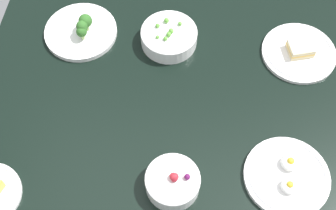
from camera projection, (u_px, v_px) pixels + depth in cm
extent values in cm
cube|color=black|center=(168.00, 112.00, 133.16)|extent=(116.45, 113.66, 4.00)
cylinder|color=white|center=(81.00, 32.00, 144.50)|extent=(22.61, 22.61, 1.59)
torus|color=#B7B7BC|center=(80.00, 30.00, 143.82)|extent=(20.39, 20.39, 0.50)
cylinder|color=#9EBC72|center=(83.00, 32.00, 141.70)|extent=(1.23, 1.23, 2.76)
sphere|color=#2D6023|center=(82.00, 26.00, 139.37)|extent=(3.52, 3.52, 3.52)
cylinder|color=#9EBC72|center=(83.00, 36.00, 141.33)|extent=(1.16, 1.16, 1.98)
sphere|color=#2D6023|center=(82.00, 32.00, 139.40)|extent=(3.30, 3.30, 3.30)
cylinder|color=#9EBC72|center=(87.00, 27.00, 143.01)|extent=(1.48, 1.48, 2.35)
sphere|color=#2D6023|center=(85.00, 21.00, 140.62)|extent=(4.22, 4.22, 4.22)
cylinder|color=white|center=(299.00, 53.00, 140.63)|extent=(22.59, 22.59, 1.16)
torus|color=#B7B7BC|center=(299.00, 52.00, 140.13)|extent=(20.38, 20.38, 0.50)
cube|color=beige|center=(300.00, 51.00, 139.61)|extent=(7.81, 8.59, 1.20)
cube|color=#E5B24C|center=(301.00, 49.00, 138.75)|extent=(7.81, 8.59, 0.80)
cube|color=beige|center=(301.00, 47.00, 137.89)|extent=(7.81, 8.59, 1.20)
cylinder|color=white|center=(169.00, 37.00, 141.44)|extent=(17.23, 17.23, 4.71)
torus|color=white|center=(169.00, 32.00, 139.40)|extent=(17.34, 17.34, 0.80)
sphere|color=#599E38|center=(169.00, 34.00, 138.08)|extent=(1.50, 1.50, 1.50)
sphere|color=#599E38|center=(180.00, 24.00, 140.32)|extent=(1.24, 1.24, 1.24)
sphere|color=#599E38|center=(171.00, 31.00, 138.69)|extent=(1.57, 1.57, 1.57)
sphere|color=#599E38|center=(158.00, 37.00, 137.83)|extent=(1.06, 1.06, 1.06)
sphere|color=#599E38|center=(158.00, 26.00, 139.87)|extent=(1.35, 1.35, 1.35)
sphere|color=#599E38|center=(166.00, 20.00, 140.74)|extent=(1.58, 1.58, 1.58)
sphere|color=#599E38|center=(165.00, 38.00, 137.40)|extent=(1.31, 1.31, 1.31)
cylinder|color=white|center=(287.00, 177.00, 120.28)|extent=(22.52, 22.52, 1.39)
torus|color=#B7B7BC|center=(287.00, 176.00, 119.68)|extent=(20.32, 20.32, 0.50)
ellipsoid|color=white|center=(290.00, 163.00, 120.11)|extent=(4.71, 4.71, 2.59)
sphere|color=yellow|center=(291.00, 161.00, 119.10)|extent=(1.89, 1.89, 1.89)
ellipsoid|color=white|center=(289.00, 186.00, 117.00)|extent=(4.37, 4.37, 2.40)
sphere|color=yellow|center=(290.00, 185.00, 116.06)|extent=(1.75, 1.75, 1.75)
cylinder|color=white|center=(173.00, 183.00, 117.56)|extent=(13.95, 13.95, 5.00)
torus|color=white|center=(173.00, 179.00, 115.40)|extent=(14.19, 14.19, 0.80)
sphere|color=maroon|center=(174.00, 179.00, 114.52)|extent=(1.78, 1.78, 1.78)
sphere|color=#59144C|center=(187.00, 177.00, 114.88)|extent=(1.53, 1.53, 1.53)
sphere|color=#B2232D|center=(173.00, 176.00, 114.74)|extent=(1.92, 1.92, 1.92)
sphere|color=#B2232D|center=(175.00, 177.00, 114.66)|extent=(1.98, 1.98, 1.98)
sphere|color=#B2232D|center=(174.00, 177.00, 114.63)|extent=(1.98, 1.98, 1.98)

